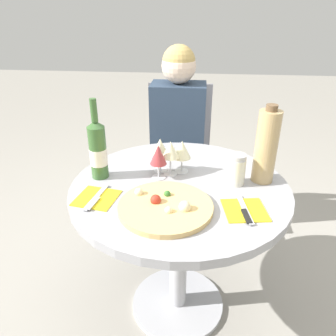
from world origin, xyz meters
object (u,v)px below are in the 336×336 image
(pizza_large, at_px, (165,206))
(tall_carafe, at_px, (266,146))
(seated_diner, at_px, (177,154))
(chair_behind_diner, at_px, (178,159))
(dining_table, at_px, (179,213))
(wine_bottle, at_px, (98,150))

(pizza_large, distance_m, tall_carafe, 0.48)
(tall_carafe, bearing_deg, seated_diner, 124.50)
(chair_behind_diner, height_order, seated_diner, seated_diner)
(dining_table, relative_size, tall_carafe, 2.77)
(dining_table, height_order, tall_carafe, tall_carafe)
(seated_diner, relative_size, tall_carafe, 3.60)
(dining_table, relative_size, pizza_large, 2.60)
(dining_table, height_order, pizza_large, pizza_large)
(tall_carafe, bearing_deg, chair_behind_diner, 118.84)
(chair_behind_diner, distance_m, pizza_large, 1.02)
(dining_table, relative_size, wine_bottle, 2.64)
(dining_table, relative_size, seated_diner, 0.77)
(seated_diner, bearing_deg, dining_table, 95.13)
(wine_bottle, xyz_separation_m, tall_carafe, (0.69, 0.04, 0.03))
(dining_table, bearing_deg, wine_bottle, 173.85)
(tall_carafe, bearing_deg, pizza_large, -146.11)
(pizza_large, bearing_deg, tall_carafe, 33.89)
(dining_table, relative_size, chair_behind_diner, 0.99)
(dining_table, distance_m, tall_carafe, 0.46)
(tall_carafe, bearing_deg, dining_table, -167.92)
(dining_table, distance_m, seated_diner, 0.66)
(wine_bottle, bearing_deg, dining_table, -6.15)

